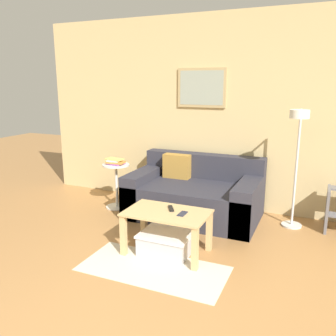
{
  "coord_description": "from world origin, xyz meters",
  "views": [
    {
      "loc": [
        1.13,
        -1.16,
        1.68
      ],
      "look_at": [
        -0.25,
        1.99,
        0.85
      ],
      "focal_mm": 38.0,
      "sensor_mm": 36.0,
      "label": 1
    }
  ],
  "objects": [
    {
      "name": "area_rug",
      "position": [
        -0.19,
        1.52,
        0.0
      ],
      "size": [
        1.36,
        0.64,
        0.01
      ],
      "primitive_type": "cube",
      "color": "beige",
      "rests_on": "ground_plane"
    },
    {
      "name": "remote_control",
      "position": [
        -0.2,
        1.95,
        0.45
      ],
      "size": [
        0.11,
        0.15,
        0.02
      ],
      "primitive_type": "cube",
      "rotation": [
        0.0,
        0.0,
        0.54
      ],
      "color": "black",
      "rests_on": "coffee_table"
    },
    {
      "name": "book_stack",
      "position": [
        -1.38,
        2.82,
        0.65
      ],
      "size": [
        0.26,
        0.2,
        0.08
      ],
      "color": "#8C4C93",
      "rests_on": "side_table"
    },
    {
      "name": "coffee_table",
      "position": [
        -0.21,
        1.87,
        0.34
      ],
      "size": [
        0.83,
        0.51,
        0.44
      ],
      "color": "tan",
      "rests_on": "ground_plane"
    },
    {
      "name": "floor_lamp",
      "position": [
        0.89,
        2.94,
        1.0
      ],
      "size": [
        0.24,
        0.47,
        1.4
      ],
      "color": "silver",
      "rests_on": "ground_plane"
    },
    {
      "name": "storage_bin",
      "position": [
        -0.21,
        1.87,
        0.11
      ],
      "size": [
        0.51,
        0.43,
        0.21
      ],
      "color": "#B2B2B7",
      "rests_on": "ground_plane"
    },
    {
      "name": "couch",
      "position": [
        -0.3,
        2.96,
        0.27
      ],
      "size": [
        1.62,
        0.97,
        0.75
      ],
      "color": "#2D2D38",
      "rests_on": "ground_plane"
    },
    {
      "name": "side_table",
      "position": [
        -1.38,
        2.82,
        0.37
      ],
      "size": [
        0.36,
        0.36,
        0.61
      ],
      "color": "silver",
      "rests_on": "ground_plane"
    },
    {
      "name": "cell_phone",
      "position": [
        -0.04,
        1.87,
        0.44
      ],
      "size": [
        0.07,
        0.14,
        0.01
      ],
      "primitive_type": "cube",
      "rotation": [
        0.0,
        0.0,
        -0.01
      ],
      "color": "#1E2338",
      "rests_on": "coffee_table"
    },
    {
      "name": "wall_back",
      "position": [
        -0.0,
        3.47,
        1.28
      ],
      "size": [
        5.6,
        0.09,
        2.55
      ],
      "color": "tan",
      "rests_on": "ground_plane"
    }
  ]
}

